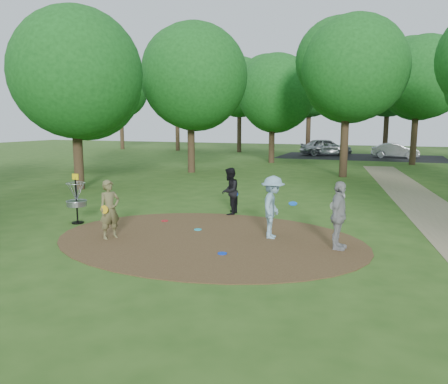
% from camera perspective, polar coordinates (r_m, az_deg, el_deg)
% --- Properties ---
extents(ground, '(100.00, 100.00, 0.00)m').
position_cam_1_polar(ground, '(11.71, -2.09, -6.20)').
color(ground, '#2D5119').
rests_on(ground, ground).
extents(dirt_clearing, '(8.40, 8.40, 0.02)m').
position_cam_1_polar(dirt_clearing, '(11.71, -2.09, -6.15)').
color(dirt_clearing, '#47301C').
rests_on(dirt_clearing, ground).
extents(parking_lot, '(14.00, 8.00, 0.01)m').
position_cam_1_polar(parking_lot, '(40.59, 17.34, 4.40)').
color(parking_lot, black).
rests_on(parking_lot, ground).
extents(player_observer_with_disc, '(0.60, 0.69, 1.59)m').
position_cam_1_polar(player_observer_with_disc, '(11.99, -14.69, -2.24)').
color(player_observer_with_disc, brown).
rests_on(player_observer_with_disc, ground).
extents(player_throwing_with_disc, '(1.03, 1.15, 1.69)m').
position_cam_1_polar(player_throwing_with_disc, '(11.70, 6.38, -2.01)').
color(player_throwing_with_disc, '#7EA7BC').
rests_on(player_throwing_with_disc, ground).
extents(player_walking_with_disc, '(0.66, 0.82, 1.59)m').
position_cam_1_polar(player_walking_with_disc, '(14.64, 0.75, 0.09)').
color(player_walking_with_disc, black).
rests_on(player_walking_with_disc, ground).
extents(player_waiting_with_disc, '(0.51, 1.03, 1.69)m').
position_cam_1_polar(player_waiting_with_disc, '(10.96, 14.74, -3.02)').
color(player_waiting_with_disc, '#949596').
rests_on(player_waiting_with_disc, ground).
extents(disc_ground_cyan, '(0.22, 0.22, 0.02)m').
position_cam_1_polar(disc_ground_cyan, '(12.65, -3.43, -4.91)').
color(disc_ground_cyan, '#1BB9DB').
rests_on(disc_ground_cyan, dirt_clearing).
extents(disc_ground_blue, '(0.22, 0.22, 0.02)m').
position_cam_1_polar(disc_ground_blue, '(10.41, -0.22, -8.02)').
color(disc_ground_blue, '#0C33D4').
rests_on(disc_ground_blue, dirt_clearing).
extents(disc_ground_red, '(0.22, 0.22, 0.02)m').
position_cam_1_polar(disc_ground_red, '(13.85, -7.76, -3.74)').
color(disc_ground_red, red).
rests_on(disc_ground_red, dirt_clearing).
extents(car_left, '(4.99, 3.40, 1.58)m').
position_cam_1_polar(car_left, '(41.33, 13.17, 5.74)').
color(car_left, '#A1A5A9').
rests_on(car_left, ground).
extents(car_right, '(3.94, 1.59, 1.27)m').
position_cam_1_polar(car_right, '(40.31, 21.42, 5.05)').
color(car_right, '#929298').
rests_on(car_right, ground).
extents(disc_golf_basket, '(0.63, 0.63, 1.54)m').
position_cam_1_polar(disc_golf_basket, '(14.10, -18.74, -0.42)').
color(disc_golf_basket, black).
rests_on(disc_golf_basket, ground).
extents(tree_ring, '(37.27, 45.62, 8.85)m').
position_cam_1_polar(tree_ring, '(19.68, 14.99, 15.13)').
color(tree_ring, '#332316').
rests_on(tree_ring, ground).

